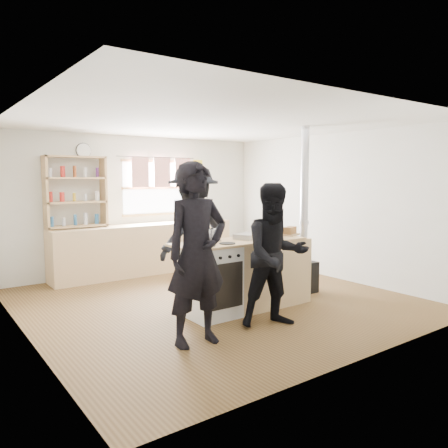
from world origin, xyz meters
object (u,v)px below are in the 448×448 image
at_px(skillet_greens, 203,243).
at_px(bread_board, 290,232).
at_px(thermos, 182,214).
at_px(person_near_left, 197,254).
at_px(stockpot_counter, 272,229).
at_px(person_near_right, 276,255).
at_px(person_far, 194,231).
at_px(stockpot_stove, 212,235).
at_px(flue_heater, 303,250).
at_px(cooking_island, 247,274).
at_px(roast_tray, 248,236).

relative_size(skillet_greens, bread_board, 1.02).
relative_size(thermos, person_near_left, 0.15).
height_order(stockpot_counter, person_near_right, person_near_right).
bearing_deg(person_far, stockpot_stove, 56.99).
bearing_deg(flue_heater, cooking_island, -173.04).
xyz_separation_m(cooking_island, stockpot_stove, (-0.49, 0.12, 0.54)).
height_order(stockpot_counter, bread_board, stockpot_counter).
distance_m(person_near_right, person_far, 1.68).
height_order(stockpot_stove, person_far, person_far).
height_order(stockpot_stove, person_near_right, person_near_right).
distance_m(stockpot_counter, bread_board, 0.31).
bearing_deg(person_near_right, person_far, 111.68).
bearing_deg(roast_tray, person_near_right, -105.22).
bearing_deg(cooking_island, thermos, 77.29).
relative_size(skillet_greens, flue_heater, 0.14).
bearing_deg(stockpot_counter, skillet_greens, -174.42).
relative_size(stockpot_counter, person_near_right, 0.18).
xyz_separation_m(bread_board, flue_heater, (0.45, 0.17, -0.33)).
bearing_deg(cooking_island, bread_board, -1.93).
xyz_separation_m(bread_board, person_far, (-1.01, 0.97, -0.02)).
bearing_deg(person_far, cooking_island, 87.84).
distance_m(skillet_greens, stockpot_counter, 1.22).
height_order(person_near_right, person_far, person_far).
xyz_separation_m(stockpot_stove, stockpot_counter, (0.93, -0.11, 0.02)).
height_order(cooking_island, bread_board, bread_board).
bearing_deg(person_near_left, stockpot_stove, 48.57).
xyz_separation_m(thermos, cooking_island, (-0.62, -2.77, -0.57)).
xyz_separation_m(roast_tray, person_near_left, (-1.26, -0.72, -0.01)).
xyz_separation_m(thermos, bread_board, (0.13, -2.80, -0.06)).
height_order(skillet_greens, stockpot_counter, stockpot_counter).
bearing_deg(skillet_greens, person_far, 63.75).
bearing_deg(roast_tray, person_far, 108.25).
bearing_deg(person_far, thermos, -132.85).
height_order(thermos, person_near_left, person_near_left).
bearing_deg(thermos, person_far, -115.67).
distance_m(roast_tray, stockpot_stove, 0.53).
xyz_separation_m(person_near_left, person_near_right, (1.05, -0.06, -0.11)).
bearing_deg(stockpot_stove, person_far, 74.17).
distance_m(thermos, bread_board, 2.80).
height_order(skillet_greens, roast_tray, roast_tray).
relative_size(stockpot_stove, flue_heater, 0.09).
xyz_separation_m(stockpot_stove, person_near_right, (0.31, -0.86, -0.17)).
distance_m(roast_tray, flue_heater, 1.21).
relative_size(cooking_island, roast_tray, 4.82).
bearing_deg(skillet_greens, thermos, 64.12).
distance_m(bread_board, person_near_left, 2.07).
xyz_separation_m(cooking_island, bread_board, (0.75, -0.03, 0.51)).
distance_m(skillet_greens, person_far, 1.17).
height_order(thermos, stockpot_stove, thermos).
xyz_separation_m(thermos, person_near_left, (-1.84, -3.44, -0.08)).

